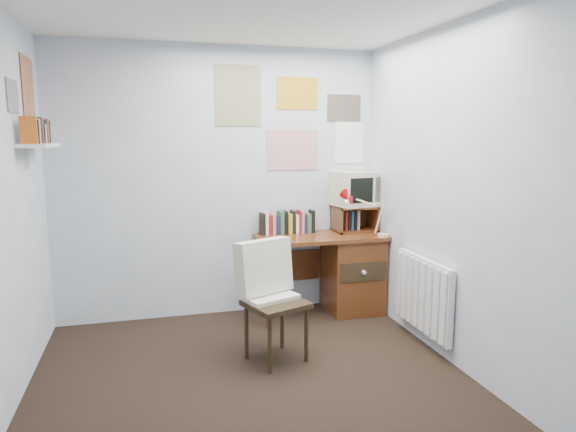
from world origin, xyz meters
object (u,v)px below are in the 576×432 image
at_px(crt_tv, 355,187).
at_px(desk_lamp, 384,216).
at_px(radiator, 423,294).
at_px(wall_shelf, 39,145).
at_px(desk, 347,270).
at_px(desk_chair, 276,304).
at_px(tv_riser, 355,219).

bearing_deg(crt_tv, desk_lamp, -79.25).
relative_size(radiator, wall_shelf, 1.29).
bearing_deg(desk, crt_tv, 46.57).
height_order(desk_chair, wall_shelf, wall_shelf).
xyz_separation_m(tv_riser, radiator, (0.17, -1.04, -0.47)).
bearing_deg(radiator, desk, 107.24).
bearing_deg(desk, tv_riser, 42.96).
bearing_deg(desk_lamp, desk_chair, -131.09).
relative_size(desk_lamp, wall_shelf, 0.63).
height_order(tv_riser, wall_shelf, wall_shelf).
bearing_deg(crt_tv, desk, -145.20).
height_order(desk_chair, tv_riser, tv_riser).
distance_m(desk, tv_riser, 0.51).
bearing_deg(crt_tv, tv_riser, -115.49).
distance_m(desk_lamp, tv_riser, 0.37).
relative_size(desk, desk_chair, 1.36).
relative_size(desk_lamp, tv_riser, 0.97).
height_order(desk_chair, desk_lamp, desk_lamp).
distance_m(crt_tv, radiator, 1.32).
relative_size(desk_lamp, radiator, 0.49).
bearing_deg(radiator, desk_chair, 178.92).
bearing_deg(desk, radiator, -72.76).
height_order(desk_lamp, radiator, desk_lamp).
distance_m(desk, desk_chair, 1.30).
bearing_deg(tv_riser, desk_lamp, -65.56).
distance_m(tv_riser, radiator, 1.15).
bearing_deg(desk_chair, tv_riser, 23.17).
bearing_deg(tv_riser, crt_tv, 76.28).
bearing_deg(tv_riser, wall_shelf, -169.68).
height_order(desk_lamp, wall_shelf, wall_shelf).
relative_size(desk, tv_riser, 3.00).
distance_m(desk_chair, tv_riser, 1.53).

